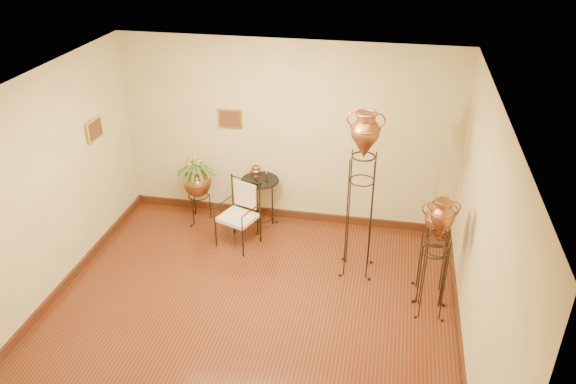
% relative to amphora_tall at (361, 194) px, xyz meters
% --- Properties ---
extents(ground, '(5.00, 5.00, 0.00)m').
position_rel_amphora_tall_xyz_m(ground, '(-1.19, -1.29, -1.17)').
color(ground, '#572914').
rests_on(ground, ground).
extents(room_shell, '(5.02, 5.02, 2.81)m').
position_rel_amphora_tall_xyz_m(room_shell, '(-1.20, -1.28, 0.56)').
color(room_shell, beige).
rests_on(room_shell, ground).
extents(amphora_tall, '(0.49, 0.49, 2.30)m').
position_rel_amphora_tall_xyz_m(amphora_tall, '(0.00, 0.00, 0.00)').
color(amphora_tall, black).
rests_on(amphora_tall, ground).
extents(amphora_mid, '(0.37, 0.37, 1.58)m').
position_rel_amphora_tall_xyz_m(amphora_mid, '(0.96, -0.68, -0.37)').
color(amphora_mid, black).
rests_on(amphora_mid, ground).
extents(amphora_short, '(0.44, 0.44, 1.37)m').
position_rel_amphora_tall_xyz_m(amphora_short, '(0.95, -0.36, -0.49)').
color(amphora_short, black).
rests_on(amphora_short, ground).
extents(planter_urn, '(0.80, 0.80, 1.22)m').
position_rel_amphora_tall_xyz_m(planter_urn, '(-2.52, 0.86, -0.49)').
color(planter_urn, black).
rests_on(planter_urn, ground).
extents(armchair, '(0.69, 0.67, 0.98)m').
position_rel_amphora_tall_xyz_m(armchair, '(-1.73, 0.30, -0.68)').
color(armchair, black).
rests_on(armchair, ground).
extents(side_table, '(0.69, 0.69, 1.01)m').
position_rel_amphora_tall_xyz_m(side_table, '(-1.54, 0.86, -0.75)').
color(side_table, black).
rests_on(side_table, ground).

